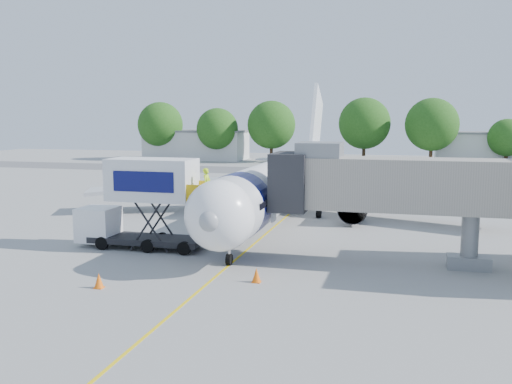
% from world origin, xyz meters
% --- Properties ---
extents(ground, '(160.00, 160.00, 0.00)m').
position_xyz_m(ground, '(0.00, 0.00, 0.00)').
color(ground, '#969694').
rests_on(ground, ground).
extents(guidance_line, '(0.15, 70.00, 0.01)m').
position_xyz_m(guidance_line, '(0.00, 0.00, 0.01)').
color(guidance_line, yellow).
rests_on(guidance_line, ground).
extents(taxiway_strip, '(120.00, 10.00, 0.01)m').
position_xyz_m(taxiway_strip, '(0.00, 42.00, 0.00)').
color(taxiway_strip, '#59595B').
rests_on(taxiway_strip, ground).
extents(aircraft, '(34.17, 37.73, 11.35)m').
position_xyz_m(aircraft, '(0.00, 4.12, 2.95)').
color(aircraft, white).
rests_on(aircraft, ground).
extents(jet_bridge, '(13.90, 3.20, 6.60)m').
position_xyz_m(jet_bridge, '(7.99, -7.00, 4.34)').
color(jet_bridge, gray).
rests_on(jet_bridge, ground).
extents(catering_hiloader, '(8.54, 2.44, 5.50)m').
position_xyz_m(catering_hiloader, '(-6.26, -7.00, 2.76)').
color(catering_hiloader, black).
rests_on(catering_hiloader, ground).
extents(ground_tug, '(4.29, 2.94, 1.56)m').
position_xyz_m(ground_tug, '(-0.41, -18.69, 0.82)').
color(ground_tug, silver).
rests_on(ground_tug, ground).
extents(safety_cone_a, '(0.45, 0.45, 0.71)m').
position_xyz_m(safety_cone_a, '(2.24, -12.21, 0.34)').
color(safety_cone_a, '#FB640D').
rests_on(safety_cone_a, ground).
extents(safety_cone_b, '(0.46, 0.46, 0.73)m').
position_xyz_m(safety_cone_b, '(-4.71, -14.99, 0.35)').
color(safety_cone_b, '#FB640D').
rests_on(safety_cone_b, ground).
extents(outbuilding_left, '(18.40, 8.40, 5.30)m').
position_xyz_m(outbuilding_left, '(-28.00, 60.00, 2.66)').
color(outbuilding_left, silver).
rests_on(outbuilding_left, ground).
extents(outbuilding_right, '(16.40, 7.40, 5.30)m').
position_xyz_m(outbuilding_right, '(22.00, 62.00, 2.66)').
color(outbuilding_right, silver).
rests_on(outbuilding_right, ground).
extents(tree_a, '(8.14, 8.14, 10.37)m').
position_xyz_m(tree_a, '(-33.88, 57.48, 6.30)').
color(tree_a, '#382314').
rests_on(tree_a, ground).
extents(tree_b, '(7.27, 7.27, 9.27)m').
position_xyz_m(tree_b, '(-22.82, 56.76, 5.62)').
color(tree_b, '#382314').
rests_on(tree_b, ground).
extents(tree_c, '(8.22, 8.22, 10.48)m').
position_xyz_m(tree_c, '(-13.23, 57.24, 6.36)').
color(tree_c, '#382314').
rests_on(tree_c, ground).
extents(tree_d, '(8.60, 8.60, 10.96)m').
position_xyz_m(tree_d, '(2.33, 58.92, 6.65)').
color(tree_d, '#382314').
rests_on(tree_d, ground).
extents(tree_e, '(8.45, 8.45, 10.77)m').
position_xyz_m(tree_e, '(13.06, 57.25, 6.54)').
color(tree_e, '#382314').
rests_on(tree_e, ground).
extents(tree_f, '(5.88, 5.88, 7.49)m').
position_xyz_m(tree_f, '(24.41, 58.00, 4.54)').
color(tree_f, '#382314').
rests_on(tree_f, ground).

